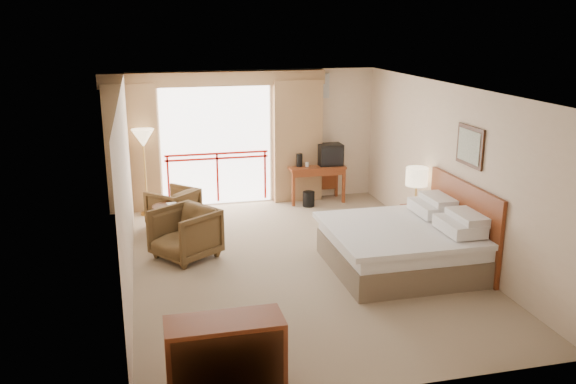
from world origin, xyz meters
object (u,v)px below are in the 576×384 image
object	(u,v)px
side_table	(168,216)
desk	(315,173)
bed	(404,245)
tv	(330,155)
nightstand	(415,222)
wastebasket	(309,199)
dresser	(225,356)
armchair_near	(186,257)
table_lamp	(417,177)
floor_lamp	(143,141)
armchair_far	(174,225)

from	to	relation	value
side_table	desk	bearing A→B (deg)	27.28
bed	tv	size ratio (longest dim) A/B	4.34
bed	nightstand	world-z (taller)	bed
wastebasket	side_table	size ratio (longest dim) A/B	0.53
bed	dresser	size ratio (longest dim) A/B	1.79
tv	armchair_near	distance (m)	4.18
armchair_near	table_lamp	bearing A→B (deg)	55.55
wastebasket	dresser	bearing A→B (deg)	-112.93
tv	side_table	distance (m)	3.77
table_lamp	floor_lamp	bearing A→B (deg)	151.97
wastebasket	side_table	xyz separation A→B (m)	(-2.86, -1.22, 0.24)
table_lamp	wastebasket	size ratio (longest dim) A/B	2.17
table_lamp	side_table	distance (m)	4.31
table_lamp	tv	size ratio (longest dim) A/B	1.35
desk	armchair_far	world-z (taller)	desk
bed	nightstand	xyz separation A→B (m)	(0.76, 1.21, -0.10)
nightstand	wastebasket	xyz separation A→B (m)	(-1.30, 2.23, -0.13)
wastebasket	bed	bearing A→B (deg)	-81.15
wastebasket	armchair_near	xyz separation A→B (m)	(-2.64, -2.22, -0.15)
bed	tv	bearing A→B (deg)	90.01
armchair_far	floor_lamp	xyz separation A→B (m)	(-0.46, 0.79, 1.44)
side_table	wastebasket	bearing A→B (deg)	23.22
armchair_near	dresser	xyz separation A→B (m)	(0.12, -3.75, 0.40)
bed	wastebasket	xyz separation A→B (m)	(-0.54, 3.44, -0.22)
desk	floor_lamp	world-z (taller)	floor_lamp
table_lamp	desk	distance (m)	2.80
nightstand	wastebasket	world-z (taller)	nightstand
nightstand	desk	xyz separation A→B (m)	(-1.06, 2.60, 0.31)
bed	nightstand	size ratio (longest dim) A/B	3.82
wastebasket	dresser	size ratio (longest dim) A/B	0.26
armchair_far	floor_lamp	size ratio (longest dim) A/B	0.46
side_table	armchair_near	bearing A→B (deg)	-77.90
tv	wastebasket	bearing A→B (deg)	-171.18
bed	wastebasket	distance (m)	3.49
nightstand	floor_lamp	xyz separation A→B (m)	(-4.49, 2.44, 1.16)
side_table	dresser	distance (m)	4.75
table_lamp	floor_lamp	distance (m)	5.10
tv	floor_lamp	size ratio (longest dim) A/B	0.29
armchair_near	side_table	xyz separation A→B (m)	(-0.21, 1.00, 0.40)
desk	armchair_near	bearing A→B (deg)	-142.49
wastebasket	armchair_far	xyz separation A→B (m)	(-2.73, -0.57, -0.15)
nightstand	dresser	xyz separation A→B (m)	(-3.82, -3.74, 0.12)
floor_lamp	dresser	distance (m)	6.31
armchair_near	desk	bearing A→B (deg)	96.90
desk	armchair_near	xyz separation A→B (m)	(-2.88, -2.59, -0.59)
desk	side_table	bearing A→B (deg)	-157.23
desk	armchair_near	size ratio (longest dim) A/B	1.30
desk	nightstand	bearing A→B (deg)	-72.21
armchair_far	armchair_near	size ratio (longest dim) A/B	0.86
armchair_far	bed	bearing A→B (deg)	94.48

